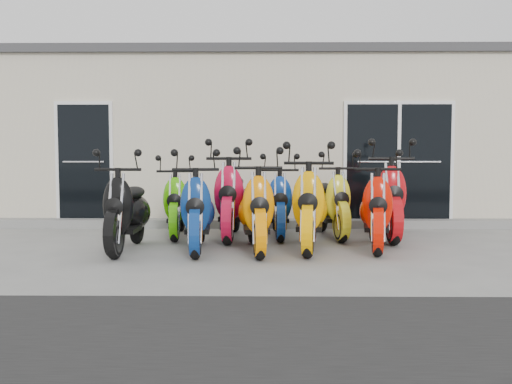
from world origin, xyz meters
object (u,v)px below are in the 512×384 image
at_px(scooter_front_orange_b, 310,196).
at_px(scooter_front_blue, 198,200).
at_px(scooter_back_red, 232,189).
at_px(scooter_back_green, 178,196).
at_px(scooter_back_blue, 278,195).
at_px(scooter_front_red, 376,199).
at_px(scooter_front_black, 127,200).
at_px(scooter_back_extra, 385,189).
at_px(scooter_back_yellow, 330,194).
at_px(scooter_front_orange_a, 256,199).

bearing_deg(scooter_front_orange_b, scooter_front_blue, -168.73).
bearing_deg(scooter_back_red, scooter_front_blue, -107.54).
bearing_deg(scooter_front_orange_b, scooter_back_red, 144.18).
relative_size(scooter_back_green, scooter_back_blue, 0.98).
height_order(scooter_front_red, scooter_back_red, scooter_back_red).
bearing_deg(scooter_front_black, scooter_back_extra, 17.83).
height_order(scooter_front_red, scooter_back_blue, scooter_front_red).
bearing_deg(scooter_front_orange_b, scooter_back_yellow, 76.91).
bearing_deg(scooter_front_red, scooter_back_green, 167.84).
distance_m(scooter_front_red, scooter_back_green, 3.22).
xyz_separation_m(scooter_front_blue, scooter_back_extra, (2.85, 1.19, 0.08)).
height_order(scooter_front_blue, scooter_back_green, scooter_front_blue).
height_order(scooter_back_green, scooter_back_yellow, scooter_back_yellow).
bearing_deg(scooter_back_green, scooter_front_blue, -74.20).
bearing_deg(scooter_front_black, scooter_front_blue, 1.19).
distance_m(scooter_back_green, scooter_back_yellow, 2.49).
relative_size(scooter_front_blue, scooter_front_orange_a, 0.98).
distance_m(scooter_front_orange_a, scooter_back_extra, 2.38).
xyz_separation_m(scooter_front_blue, scooter_front_orange_a, (0.82, -0.04, 0.01)).
relative_size(scooter_front_blue, scooter_back_extra, 0.90).
xyz_separation_m(scooter_front_red, scooter_back_blue, (-1.36, 1.14, -0.03)).
bearing_deg(scooter_front_orange_b, scooter_front_red, 11.28).
distance_m(scooter_front_red, scooter_back_blue, 1.78).
bearing_deg(scooter_front_black, scooter_back_blue, 32.70).
relative_size(scooter_back_red, scooter_back_yellow, 1.14).
height_order(scooter_front_black, scooter_back_yellow, scooter_front_black).
xyz_separation_m(scooter_front_blue, scooter_front_orange_b, (1.57, 0.13, 0.05)).
distance_m(scooter_front_black, scooter_back_blue, 2.54).
xyz_separation_m(scooter_front_black, scooter_front_blue, (0.99, 0.01, 0.00)).
xyz_separation_m(scooter_front_black, scooter_front_orange_b, (2.56, 0.14, 0.05)).
relative_size(scooter_front_orange_a, scooter_back_green, 1.09).
bearing_deg(scooter_front_orange_b, scooter_back_blue, 115.33).
xyz_separation_m(scooter_back_green, scooter_back_extra, (3.34, -0.17, 0.12)).
bearing_deg(scooter_front_red, scooter_front_orange_b, -166.46).
xyz_separation_m(scooter_front_black, scooter_back_red, (1.39, 1.21, 0.08)).
distance_m(scooter_front_orange_a, scooter_back_yellow, 1.80).
bearing_deg(scooter_back_green, scooter_front_red, -24.88).
relative_size(scooter_front_black, scooter_back_blue, 1.05).
relative_size(scooter_front_black, scooter_back_red, 0.90).
bearing_deg(scooter_front_orange_b, scooter_front_black, -170.17).
height_order(scooter_front_black, scooter_front_orange_a, scooter_front_orange_a).
height_order(scooter_back_green, scooter_back_blue, scooter_back_blue).
xyz_separation_m(scooter_front_orange_a, scooter_back_yellow, (1.19, 1.36, -0.03)).
bearing_deg(scooter_front_orange_a, scooter_back_red, 103.84).
height_order(scooter_front_blue, scooter_front_orange_a, scooter_front_orange_a).
distance_m(scooter_front_orange_a, scooter_front_orange_b, 0.77).
xyz_separation_m(scooter_front_blue, scooter_back_green, (-0.48, 1.36, -0.04)).
height_order(scooter_front_orange_b, scooter_front_red, scooter_front_orange_b).
distance_m(scooter_back_red, scooter_back_yellow, 1.60).
xyz_separation_m(scooter_back_red, scooter_back_blue, (0.75, 0.15, -0.11)).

